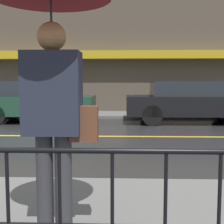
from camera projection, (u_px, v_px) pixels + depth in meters
name	position (u px, v px, depth m)	size (l,w,h in m)	color
ground_plane	(39.00, 136.00, 8.22)	(80.00, 80.00, 0.00)	#262628
sidewalk_far	(70.00, 114.00, 13.16)	(28.00, 2.18, 0.10)	#60605E
lane_marking	(39.00, 136.00, 8.22)	(25.20, 0.12, 0.01)	gold
building_storefront	(74.00, 40.00, 14.06)	(28.00, 0.85, 6.71)	#4C4238
pedestrian	(52.00, 38.00, 2.57)	(0.99, 0.99, 2.21)	#333338
car_dark_green	(37.00, 101.00, 11.01)	(3.91, 1.72, 1.45)	#193828
car_black	(188.00, 101.00, 10.82)	(4.36, 1.80, 1.44)	black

